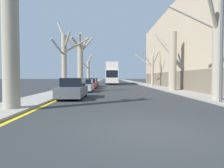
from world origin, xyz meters
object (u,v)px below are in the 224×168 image
at_px(street_tree_left_2, 80,60).
at_px(parked_car_3, 93,82).
at_px(parked_car_2, 90,84).
at_px(lamp_post, 221,13).
at_px(parked_car_1, 84,86).
at_px(street_tree_left_0, 8,28).
at_px(street_tree_right_1, 172,59).
at_px(double_decker_bus, 112,72).
at_px(street_tree_left_3, 88,71).
at_px(parked_car_0, 73,89).
at_px(street_tree_right_0, 217,39).
at_px(street_tree_right_2, 152,68).
at_px(street_tree_left_1, 65,60).

bearing_deg(street_tree_left_2, parked_car_3, 28.62).
bearing_deg(parked_car_2, lamp_post, -60.39).
height_order(street_tree_left_2, parked_car_3, street_tree_left_2).
xyz_separation_m(parked_car_1, parked_car_2, (0.00, 5.59, 0.01)).
relative_size(street_tree_left_0, street_tree_right_1, 1.24).
distance_m(street_tree_right_1, double_decker_bus, 22.95).
relative_size(street_tree_left_3, parked_car_0, 1.55).
bearing_deg(street_tree_left_2, street_tree_right_0, -59.38).
bearing_deg(street_tree_right_2, parked_car_3, 169.08).
xyz_separation_m(street_tree_right_1, street_tree_right_2, (-0.27, 9.08, -0.53)).
distance_m(street_tree_left_0, parked_car_3, 23.86).
xyz_separation_m(street_tree_left_1, parked_car_1, (1.82, 1.17, -2.63)).
bearing_deg(street_tree_left_3, parked_car_1, -85.18).
bearing_deg(parked_car_3, parked_car_2, -90.00).
xyz_separation_m(street_tree_left_0, street_tree_left_1, (0.14, 10.97, -0.51)).
distance_m(street_tree_left_3, street_tree_right_0, 32.79).
height_order(street_tree_left_0, street_tree_left_1, street_tree_left_0).
distance_m(street_tree_left_0, lamp_post, 11.15).
height_order(street_tree_left_2, double_decker_bus, street_tree_left_2).
bearing_deg(street_tree_right_1, street_tree_left_0, -132.16).
height_order(street_tree_left_0, double_decker_bus, street_tree_left_0).
bearing_deg(parked_car_0, street_tree_left_0, -109.98).
distance_m(street_tree_left_2, street_tree_right_0, 22.32).
xyz_separation_m(parked_car_0, lamp_post, (8.92, -3.35, 4.45)).
height_order(street_tree_left_0, parked_car_2, street_tree_left_0).
bearing_deg(street_tree_left_0, lamp_post, 10.60).
distance_m(street_tree_right_2, parked_car_1, 13.58).
xyz_separation_m(street_tree_right_0, parked_car_3, (-9.45, 20.25, -3.30)).
relative_size(street_tree_left_3, double_decker_bus, 0.59).
bearing_deg(parked_car_1, street_tree_right_0, -43.06).
height_order(street_tree_left_0, street_tree_right_2, street_tree_left_0).
bearing_deg(street_tree_left_2, double_decker_bus, 67.23).
xyz_separation_m(street_tree_right_0, lamp_post, (-0.53, -1.28, 1.20)).
relative_size(street_tree_left_0, double_decker_bus, 0.71).
distance_m(street_tree_left_1, lamp_post, 14.10).
bearing_deg(parked_car_2, street_tree_left_2, 111.85).
height_order(street_tree_right_1, parked_car_3, street_tree_right_1).
xyz_separation_m(street_tree_right_2, parked_car_3, (-9.28, 1.79, -2.31)).
height_order(parked_car_0, lamp_post, lamp_post).
bearing_deg(street_tree_right_1, street_tree_right_2, 91.68).
relative_size(parked_car_2, parked_car_3, 0.90).
bearing_deg(street_tree_left_3, parked_car_0, -86.31).
bearing_deg(street_tree_left_0, street_tree_right_2, 62.71).
distance_m(street_tree_left_0, parked_car_1, 12.69).
bearing_deg(street_tree_left_2, parked_car_0, -83.60).
bearing_deg(street_tree_left_0, street_tree_right_0, 16.22).
height_order(street_tree_left_3, parked_car_3, street_tree_left_3).
bearing_deg(street_tree_right_0, street_tree_right_1, 89.39).
xyz_separation_m(street_tree_left_1, double_decker_bus, (5.03, 23.77, -0.68)).
bearing_deg(street_tree_left_3, lamp_post, -71.42).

